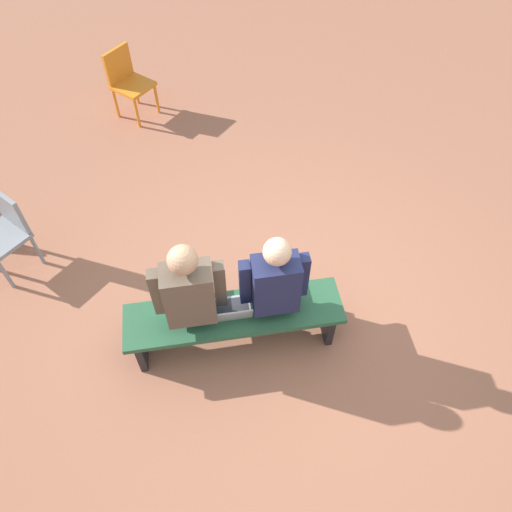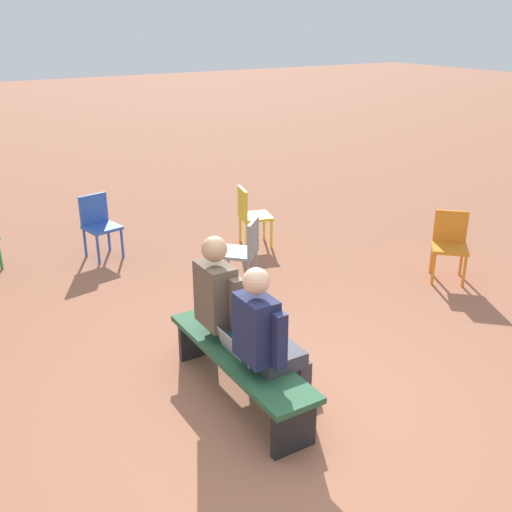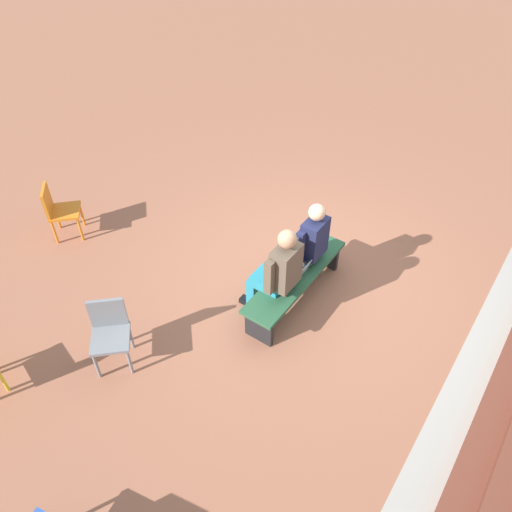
{
  "view_description": "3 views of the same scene",
  "coord_description": "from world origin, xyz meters",
  "px_view_note": "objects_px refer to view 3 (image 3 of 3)",
  "views": [
    {
      "loc": [
        0.55,
        2.23,
        3.94
      ],
      "look_at": [
        0.17,
        -0.23,
        0.77
      ],
      "focal_mm": 35.0,
      "sensor_mm": 36.0,
      "label": 1
    },
    {
      "loc": [
        -3.37,
        2.23,
        3.05
      ],
      "look_at": [
        0.93,
        -0.42,
        1.03
      ],
      "focal_mm": 42.0,
      "sensor_mm": 36.0,
      "label": 2
    },
    {
      "loc": [
        4.31,
        2.23,
        4.81
      ],
      "look_at": [
        0.64,
        -0.37,
        0.71
      ],
      "focal_mm": 35.0,
      "sensor_mm": 36.0,
      "label": 3
    }
  ],
  "objects_px": {
    "plastic_chair_foreground": "(110,330)",
    "person_student": "(306,242)",
    "person_adult": "(278,271)",
    "bench": "(296,280)",
    "laptop": "(296,272)",
    "plastic_chair_near_bench_left": "(58,209)"
  },
  "relations": [
    {
      "from": "bench",
      "to": "plastic_chair_foreground",
      "type": "distance_m",
      "value": 2.31
    },
    {
      "from": "person_student",
      "to": "person_adult",
      "type": "distance_m",
      "value": 0.65
    },
    {
      "from": "laptop",
      "to": "plastic_chair_foreground",
      "type": "distance_m",
      "value": 2.3
    },
    {
      "from": "bench",
      "to": "plastic_chair_near_bench_left",
      "type": "distance_m",
      "value": 3.6
    },
    {
      "from": "plastic_chair_foreground",
      "to": "person_student",
      "type": "bearing_deg",
      "value": 153.59
    },
    {
      "from": "plastic_chair_near_bench_left",
      "to": "plastic_chair_foreground",
      "type": "height_order",
      "value": "same"
    },
    {
      "from": "plastic_chair_near_bench_left",
      "to": "person_student",
      "type": "bearing_deg",
      "value": 109.09
    },
    {
      "from": "laptop",
      "to": "plastic_chair_near_bench_left",
      "type": "xyz_separation_m",
      "value": [
        0.84,
        -3.51,
        -0.02
      ]
    },
    {
      "from": "bench",
      "to": "plastic_chair_foreground",
      "type": "height_order",
      "value": "plastic_chair_foreground"
    },
    {
      "from": "person_adult",
      "to": "laptop",
      "type": "relative_size",
      "value": 4.31
    },
    {
      "from": "person_student",
      "to": "bench",
      "type": "bearing_deg",
      "value": 11.53
    },
    {
      "from": "person_adult",
      "to": "bench",
      "type": "bearing_deg",
      "value": 167.99
    },
    {
      "from": "bench",
      "to": "plastic_chair_near_bench_left",
      "type": "bearing_deg",
      "value": -76.2
    },
    {
      "from": "plastic_chair_foreground",
      "to": "laptop",
      "type": "bearing_deg",
      "value": 147.99
    },
    {
      "from": "laptop",
      "to": "plastic_chair_foreground",
      "type": "height_order",
      "value": "plastic_chair_foreground"
    },
    {
      "from": "bench",
      "to": "plastic_chair_foreground",
      "type": "xyz_separation_m",
      "value": [
        1.97,
        -1.21,
        0.13
      ]
    },
    {
      "from": "person_student",
      "to": "laptop",
      "type": "distance_m",
      "value": 0.41
    },
    {
      "from": "person_adult",
      "to": "laptop",
      "type": "xyz_separation_m",
      "value": [
        -0.31,
        0.08,
        -0.23
      ]
    },
    {
      "from": "person_student",
      "to": "laptop",
      "type": "height_order",
      "value": "person_student"
    },
    {
      "from": "bench",
      "to": "laptop",
      "type": "xyz_separation_m",
      "value": [
        0.02,
        0.01,
        0.15
      ]
    },
    {
      "from": "person_student",
      "to": "plastic_chair_foreground",
      "type": "distance_m",
      "value": 2.57
    },
    {
      "from": "person_student",
      "to": "plastic_chair_near_bench_left",
      "type": "relative_size",
      "value": 1.59
    }
  ]
}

